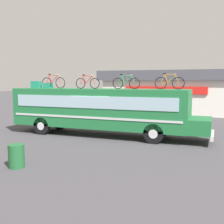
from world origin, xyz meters
name	(u,v)px	position (x,y,z in m)	size (l,w,h in m)	color
ground_plane	(98,135)	(0.00, 0.00, 0.00)	(120.00, 120.00, 0.00)	#423F44
bus	(101,109)	(0.20, 0.00, 1.67)	(12.25, 2.45, 2.88)	#1E6B38
luggage_bag_1	(36,85)	(-4.45, -0.11, 3.12)	(0.62, 0.37, 0.47)	#1E7F66
luggage_bag_2	(48,86)	(-3.62, 0.01, 3.06)	(0.54, 0.42, 0.34)	#1E7F66
rooftop_bicycle_1	(53,82)	(-3.08, -0.13, 3.28)	(1.73, 0.44, 0.94)	black
rooftop_bicycle_2	(87,83)	(-0.64, -0.11, 3.25)	(1.63, 0.44, 0.87)	black
rooftop_bicycle_3	(126,83)	(1.83, -0.03, 3.25)	(1.68, 0.44, 0.88)	black
rooftop_bicycle_4	(169,83)	(4.29, 0.29, 3.27)	(1.69, 0.44, 0.92)	black
roadside_building	(172,91)	(2.06, 15.91, 2.28)	(14.33, 9.62, 4.44)	silver
trash_bin	(16,156)	(-0.36, -6.99, 0.45)	(0.62, 0.62, 0.91)	#1E592D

